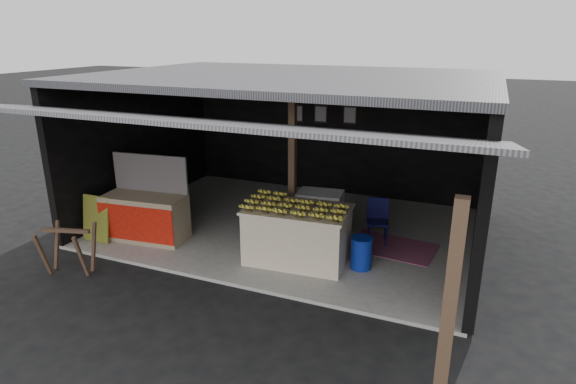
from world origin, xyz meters
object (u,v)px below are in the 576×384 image
at_px(white_crate, 320,215).
at_px(water_barrel, 361,254).
at_px(banana_table, 297,234).
at_px(sawhorse, 68,245).
at_px(plastic_chair, 378,217).
at_px(neighbor_stall, 146,215).

xyz_separation_m(white_crate, water_barrel, (1.03, -0.90, -0.20)).
distance_m(banana_table, water_barrel, 1.10).
relative_size(sawhorse, water_barrel, 1.69).
relative_size(banana_table, plastic_chair, 2.17).
distance_m(banana_table, neighbor_stall, 2.94).
height_order(neighbor_stall, water_barrel, neighbor_stall).
distance_m(banana_table, white_crate, 1.03).
bearing_deg(water_barrel, plastic_chair, 90.13).
height_order(sawhorse, plastic_chair, plastic_chair).
relative_size(neighbor_stall, water_barrel, 3.10).
bearing_deg(white_crate, sawhorse, -146.49).
height_order(white_crate, water_barrel, white_crate).
height_order(banana_table, water_barrel, banana_table).
xyz_separation_m(sawhorse, water_barrel, (4.34, 1.88, -0.18)).
distance_m(water_barrel, plastic_chair, 1.19).
distance_m(white_crate, sawhorse, 4.32).
distance_m(banana_table, plastic_chair, 1.68).
height_order(white_crate, sawhorse, white_crate).
distance_m(white_crate, plastic_chair, 1.06).
bearing_deg(neighbor_stall, banana_table, -1.64).
height_order(banana_table, neighbor_stall, neighbor_stall).
relative_size(white_crate, neighbor_stall, 0.58).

